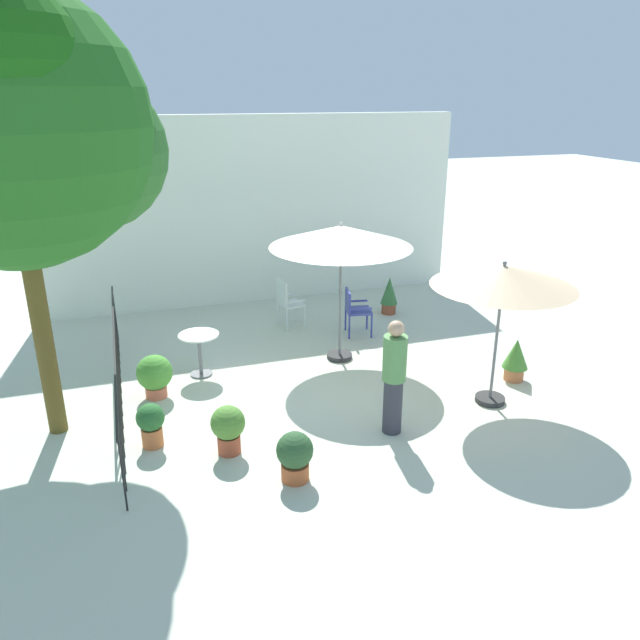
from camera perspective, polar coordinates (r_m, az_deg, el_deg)
ground_plane at (r=10.07m, az=-0.49°, el=-5.27°), size 60.00×60.00×0.00m
villa_facade at (r=13.39m, az=-6.16°, el=10.08°), size 9.06×0.30×3.96m
terrace_railing at (r=9.40m, az=-18.44°, el=-3.77°), size 0.03×5.59×1.01m
shade_tree at (r=8.24m, az=-26.72°, el=15.95°), size 3.49×3.32×5.66m
patio_umbrella_0 at (r=8.92m, az=16.71°, el=3.81°), size 2.03×2.03×2.18m
patio_umbrella_1 at (r=10.05m, az=1.97°, el=7.71°), size 2.37×2.37×2.41m
cafe_table_0 at (r=10.11m, az=-11.18°, el=-2.48°), size 0.66×0.66×0.72m
patio_chair_0 at (r=11.95m, az=-3.08°, el=1.86°), size 0.49×0.53×0.98m
patio_chair_1 at (r=11.61m, az=3.25°, el=1.12°), size 0.55×0.58×0.89m
potted_plant_0 at (r=9.60m, az=-15.17°, el=-4.93°), size 0.54×0.54×0.68m
potted_plant_1 at (r=10.28m, az=17.79°, el=-3.38°), size 0.41×0.41×0.70m
potted_plant_2 at (r=8.36m, az=-15.49°, el=-9.24°), size 0.37×0.37×0.61m
potted_plant_3 at (r=7.43m, az=-2.36°, el=-12.46°), size 0.45×0.45×0.63m
potted_plant_4 at (r=7.99m, az=-8.55°, el=-9.83°), size 0.44×0.44×0.66m
potted_plant_5 at (r=12.82m, az=6.47°, el=2.40°), size 0.36×0.36×0.79m
standing_person at (r=8.21m, az=6.91°, el=-5.24°), size 0.35×0.35×1.62m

